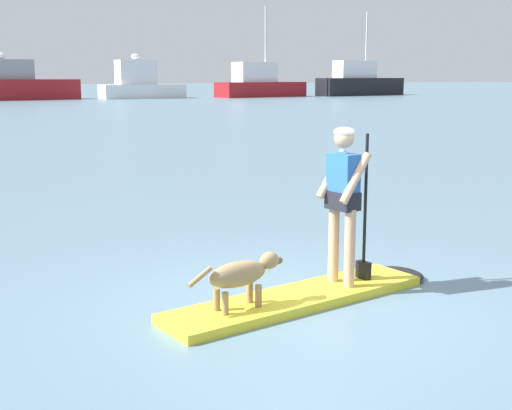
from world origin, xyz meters
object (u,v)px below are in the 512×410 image
(dog, at_px, (242,274))
(moored_boat_starboard, at_px, (259,84))
(person_paddler, at_px, (344,194))
(moored_boat_center, at_px, (10,85))
(moored_boat_port, at_px, (359,82))
(paddleboard, at_px, (313,295))
(moored_boat_outer, at_px, (140,84))

(dog, bearing_deg, moored_boat_starboard, 63.42)
(dog, height_order, moored_boat_starboard, moored_boat_starboard)
(moored_boat_starboard, bearing_deg, dog, -116.58)
(person_paddler, bearing_deg, moored_boat_center, 86.33)
(person_paddler, distance_m, moored_boat_port, 78.60)
(paddleboard, relative_size, person_paddler, 1.97)
(paddleboard, bearing_deg, moored_boat_port, 55.01)
(paddleboard, relative_size, moored_boat_center, 0.26)
(person_paddler, xyz_separation_m, dog, (-1.35, -0.23, -0.67))
(moored_boat_center, height_order, moored_boat_starboard, moored_boat_starboard)
(person_paddler, height_order, moored_boat_center, moored_boat_center)
(person_paddler, distance_m, dog, 1.52)
(moored_boat_center, relative_size, moored_boat_outer, 1.47)
(person_paddler, height_order, moored_boat_port, moored_boat_port)
(moored_boat_starboard, bearing_deg, paddleboard, -115.97)
(moored_boat_outer, xyz_separation_m, moored_boat_starboard, (13.72, -1.16, -0.04))
(person_paddler, xyz_separation_m, moored_boat_outer, (17.38, 65.78, 0.39))
(person_paddler, bearing_deg, moored_boat_port, 55.22)
(moored_boat_center, relative_size, moored_boat_starboard, 1.16)
(moored_boat_starboard, relative_size, moored_boat_port, 0.87)
(person_paddler, xyz_separation_m, moored_boat_port, (44.83, 64.56, 0.48))
(paddleboard, relative_size, moored_boat_port, 0.27)
(dog, distance_m, moored_boat_starboard, 72.52)
(dog, distance_m, moored_boat_center, 66.89)
(dog, xyz_separation_m, moored_boat_port, (46.18, 64.79, 1.15))
(dog, relative_size, moored_boat_center, 0.09)
(person_paddler, relative_size, moored_boat_center, 0.13)
(dog, distance_m, moored_boat_port, 79.57)
(moored_boat_center, bearing_deg, moored_boat_outer, -2.76)
(moored_boat_outer, bearing_deg, moored_boat_starboard, -4.82)
(paddleboard, distance_m, dog, 1.03)
(paddleboard, height_order, moored_boat_port, moored_boat_port)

